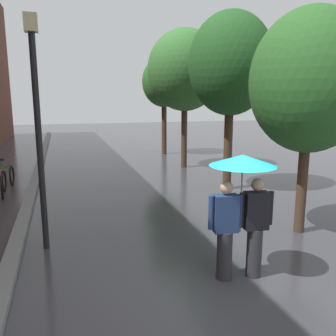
{
  "coord_description": "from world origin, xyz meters",
  "views": [
    {
      "loc": [
        -2.18,
        -4.21,
        2.99
      ],
      "look_at": [
        0.23,
        3.74,
        1.35
      ],
      "focal_mm": 37.65,
      "sensor_mm": 36.0,
      "label": 1
    }
  ],
  "objects_px": {
    "street_tree_3": "(164,82)",
    "couple_under_umbrella": "(241,198)",
    "street_lamp_post": "(38,119)",
    "street_tree_0": "(310,82)",
    "street_tree_1": "(231,65)",
    "street_tree_2": "(185,71)"
  },
  "relations": [
    {
      "from": "street_tree_3",
      "to": "street_lamp_post",
      "type": "xyz_separation_m",
      "value": [
        -5.79,
        -11.28,
        -1.22
      ]
    },
    {
      "from": "street_tree_0",
      "to": "street_tree_2",
      "type": "relative_size",
      "value": 0.83
    },
    {
      "from": "street_tree_2",
      "to": "street_lamp_post",
      "type": "relative_size",
      "value": 1.31
    },
    {
      "from": "street_tree_3",
      "to": "street_tree_1",
      "type": "bearing_deg",
      "value": -90.87
    },
    {
      "from": "street_tree_3",
      "to": "couple_under_umbrella",
      "type": "height_order",
      "value": "street_tree_3"
    },
    {
      "from": "street_tree_0",
      "to": "couple_under_umbrella",
      "type": "xyz_separation_m",
      "value": [
        -2.32,
        -1.47,
        -1.95
      ]
    },
    {
      "from": "street_tree_0",
      "to": "street_tree_1",
      "type": "bearing_deg",
      "value": 87.56
    },
    {
      "from": "street_tree_3",
      "to": "couple_under_umbrella",
      "type": "distance_m",
      "value": 13.94
    },
    {
      "from": "street_lamp_post",
      "to": "street_tree_3",
      "type": "bearing_deg",
      "value": 62.81
    },
    {
      "from": "street_tree_3",
      "to": "couple_under_umbrella",
      "type": "xyz_separation_m",
      "value": [
        -2.61,
        -13.47,
        -2.45
      ]
    },
    {
      "from": "street_tree_1",
      "to": "street_tree_3",
      "type": "relative_size",
      "value": 1.1
    },
    {
      "from": "couple_under_umbrella",
      "to": "street_lamp_post",
      "type": "height_order",
      "value": "street_lamp_post"
    },
    {
      "from": "street_tree_1",
      "to": "couple_under_umbrella",
      "type": "bearing_deg",
      "value": -114.31
    },
    {
      "from": "street_tree_2",
      "to": "couple_under_umbrella",
      "type": "relative_size",
      "value": 2.78
    },
    {
      "from": "couple_under_umbrella",
      "to": "street_tree_1",
      "type": "bearing_deg",
      "value": 65.69
    },
    {
      "from": "street_tree_2",
      "to": "couple_under_umbrella",
      "type": "xyz_separation_m",
      "value": [
        -2.37,
        -9.51,
        -2.77
      ]
    },
    {
      "from": "couple_under_umbrella",
      "to": "street_lamp_post",
      "type": "distance_m",
      "value": 4.06
    },
    {
      "from": "couple_under_umbrella",
      "to": "street_tree_3",
      "type": "bearing_deg",
      "value": 79.03
    },
    {
      "from": "street_tree_0",
      "to": "street_lamp_post",
      "type": "xyz_separation_m",
      "value": [
        -5.5,
        0.73,
        -0.72
      ]
    },
    {
      "from": "street_tree_1",
      "to": "couple_under_umbrella",
      "type": "distance_m",
      "value": 6.61
    },
    {
      "from": "street_tree_0",
      "to": "street_lamp_post",
      "type": "relative_size",
      "value": 1.08
    },
    {
      "from": "street_tree_3",
      "to": "street_lamp_post",
      "type": "bearing_deg",
      "value": -117.19
    }
  ]
}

